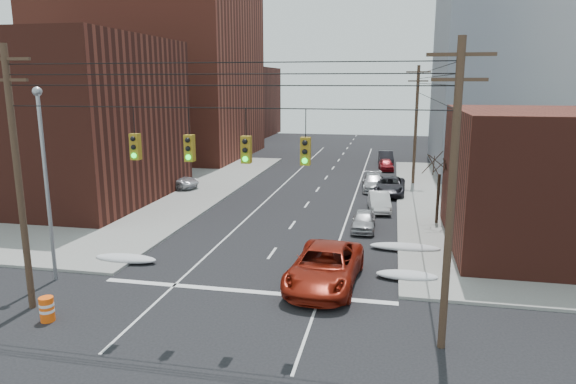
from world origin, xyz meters
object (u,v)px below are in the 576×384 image
at_px(parked_car_b, 379,202).
at_px(construction_barrel, 47,309).
at_px(parked_car_d, 373,182).
at_px(lot_car_b, 173,180).
at_px(parked_car_a, 364,220).
at_px(lot_car_d, 117,178).
at_px(lot_car_a, 127,187).
at_px(parked_car_c, 390,186).
at_px(red_pickup, 325,267).
at_px(lot_car_c, 100,194).
at_px(parked_car_f, 386,158).
at_px(parked_car_e, 386,165).

relative_size(parked_car_b, construction_barrel, 4.13).
bearing_deg(parked_car_d, parked_car_b, -89.04).
bearing_deg(lot_car_b, parked_car_a, -107.09).
xyz_separation_m(parked_car_a, lot_car_d, (-23.40, 10.18, 0.12)).
height_order(lot_car_a, lot_car_d, lot_car_a).
distance_m(parked_car_a, parked_car_c, 11.47).
relative_size(parked_car_d, lot_car_b, 1.01).
height_order(parked_car_d, lot_car_b, lot_car_b).
bearing_deg(lot_car_d, construction_barrel, -168.09).
relative_size(red_pickup, lot_car_d, 1.85).
height_order(red_pickup, lot_car_c, red_pickup).
xyz_separation_m(red_pickup, lot_car_c, (-19.79, 13.20, -0.13)).
distance_m(red_pickup, lot_car_a, 24.84).
bearing_deg(lot_car_c, parked_car_c, -56.48).
xyz_separation_m(parked_car_a, lot_car_c, (-21.06, 3.43, 0.15)).
distance_m(parked_car_a, parked_car_b, 5.48).
height_order(lot_car_b, lot_car_c, lot_car_b).
xyz_separation_m(parked_car_f, lot_car_b, (-18.57, -18.72, 0.06)).
distance_m(parked_car_d, construction_barrel, 31.09).
bearing_deg(parked_car_c, construction_barrel, -114.67).
bearing_deg(lot_car_d, lot_car_b, -106.99).
xyz_separation_m(parked_car_a, parked_car_d, (0.13, 12.92, 0.06)).
bearing_deg(parked_car_a, parked_car_c, 81.22).
bearing_deg(lot_car_c, red_pickup, -109.48).
xyz_separation_m(red_pickup, lot_car_b, (-16.35, 19.46, -0.11)).
relative_size(lot_car_b, lot_car_d, 1.34).
bearing_deg(construction_barrel, red_pickup, 29.73).
bearing_deg(parked_car_d, parked_car_e, 80.51).
bearing_deg(parked_car_e, parked_car_f, 85.39).
distance_m(parked_car_c, parked_car_e, 12.55).
height_order(parked_car_c, parked_car_f, parked_car_f).
bearing_deg(lot_car_a, parked_car_e, -43.37).
relative_size(parked_car_d, lot_car_d, 1.35).
bearing_deg(parked_car_e, construction_barrel, -114.14).
relative_size(lot_car_a, lot_car_d, 1.16).
bearing_deg(lot_car_b, lot_car_a, 154.30).
height_order(parked_car_f, lot_car_d, parked_car_f).
height_order(parked_car_a, lot_car_d, lot_car_d).
distance_m(lot_car_a, construction_barrel, 23.59).
xyz_separation_m(parked_car_b, lot_car_a, (-21.12, 0.83, 0.14)).
xyz_separation_m(parked_car_b, lot_car_b, (-18.48, 4.27, 0.12)).
xyz_separation_m(lot_car_c, lot_car_d, (-2.34, 6.75, -0.03)).
xyz_separation_m(lot_car_a, lot_car_d, (-3.14, 3.94, -0.07)).
bearing_deg(lot_car_b, red_pickup, -128.25).
bearing_deg(lot_car_b, parked_car_b, -91.31).
distance_m(parked_car_a, parked_car_e, 23.92).
xyz_separation_m(parked_car_a, lot_car_a, (-20.26, 6.24, 0.19)).
bearing_deg(parked_car_f, red_pickup, -97.75).
bearing_deg(lot_car_a, lot_car_c, 171.14).
relative_size(red_pickup, lot_car_c, 1.49).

